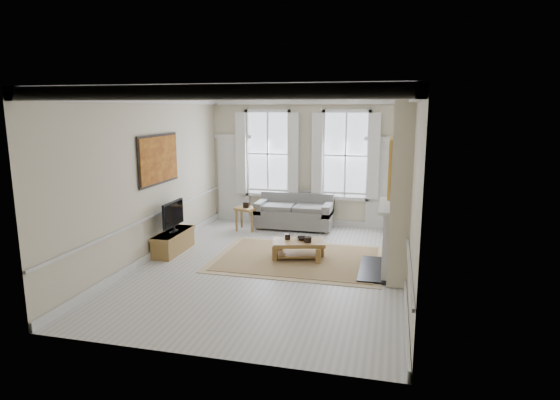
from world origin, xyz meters
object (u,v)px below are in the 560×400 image
(coffee_table, at_px, (299,244))
(sofa, at_px, (295,214))
(side_table, at_px, (246,212))
(tv_stand, at_px, (174,242))

(coffee_table, bearing_deg, sofa, 89.15)
(coffee_table, bearing_deg, side_table, 116.73)
(side_table, xyz_separation_m, tv_stand, (-0.97, -2.21, -0.25))
(sofa, distance_m, tv_stand, 3.48)
(tv_stand, bearing_deg, side_table, 66.30)
(sofa, distance_m, coffee_table, 2.65)
(side_table, height_order, coffee_table, side_table)
(sofa, relative_size, side_table, 3.25)
(sofa, bearing_deg, coffee_table, -76.20)
(coffee_table, height_order, tv_stand, tv_stand)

